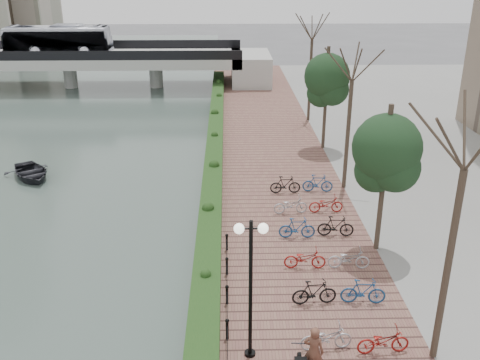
{
  "coord_description": "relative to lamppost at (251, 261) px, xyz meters",
  "views": [
    {
      "loc": [
        1.46,
        -11.62,
        12.16
      ],
      "look_at": [
        2.09,
        13.47,
        2.0
      ],
      "focal_mm": 40.0,
      "sensor_mm": 36.0,
      "label": 1
    }
  ],
  "objects": [
    {
      "name": "bicycle_parking",
      "position": [
        3.37,
        6.45,
        -2.99
      ],
      "size": [
        2.4,
        14.69,
        1.0
      ],
      "color": "#B0AFB4",
      "rests_on": "promenade"
    },
    {
      "name": "boat",
      "position": [
        -12.64,
        16.76,
        -3.55
      ],
      "size": [
        4.3,
        4.61,
        0.78
      ],
      "primitive_type": "imported",
      "rotation": [
        0.0,
        0.0,
        0.58
      ],
      "color": "#222328",
      "rests_on": "river_water"
    },
    {
      "name": "pedestrian",
      "position": [
        1.87,
        -0.93,
        -2.6
      ],
      "size": [
        0.73,
        0.61,
        1.72
      ],
      "primitive_type": "imported",
      "rotation": [
        0.0,
        0.0,
        2.77
      ],
      "color": "brown",
      "rests_on": "promenade"
    },
    {
      "name": "street_trees",
      "position": [
        5.87,
        10.49,
        -0.28
      ],
      "size": [
        3.2,
        37.12,
        6.8
      ],
      "color": "#322A1D",
      "rests_on": "promenade"
    },
    {
      "name": "hedge",
      "position": [
        -1.53,
        17.81,
        -3.16
      ],
      "size": [
        1.1,
        56.0,
        0.6
      ],
      "primitive_type": "cube",
      "color": "#193C15",
      "rests_on": "promenade"
    },
    {
      "name": "lamppost",
      "position": [
        0.0,
        0.0,
        0.0
      ],
      "size": [
        1.02,
        0.32,
        4.79
      ],
      "color": "black",
      "rests_on": "promenade"
    },
    {
      "name": "promenade",
      "position": [
        1.87,
        15.31,
        -3.71
      ],
      "size": [
        8.0,
        75.0,
        0.5
      ],
      "primitive_type": "cube",
      "color": "brown",
      "rests_on": "ground"
    },
    {
      "name": "bridge",
      "position": [
        -17.29,
        42.81,
        -0.59
      ],
      "size": [
        36.0,
        10.77,
        6.5
      ],
      "color": "#AFB0AA",
      "rests_on": "ground"
    },
    {
      "name": "chain_fence",
      "position": [
        -0.73,
        -0.19,
        -3.11
      ],
      "size": [
        0.1,
        14.1,
        0.7
      ],
      "color": "black",
      "rests_on": "promenade"
    }
  ]
}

